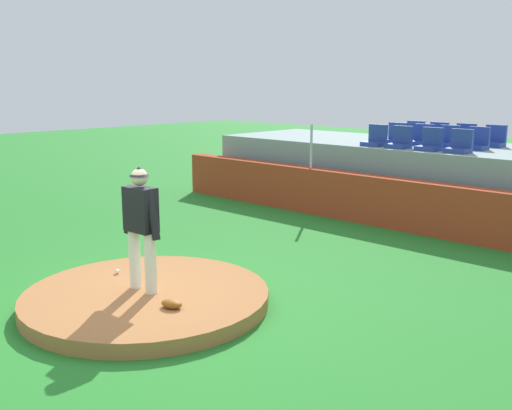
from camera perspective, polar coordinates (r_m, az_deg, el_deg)
ground_plane at (r=8.59m, az=-10.50°, el=-9.45°), size 60.00×60.00×0.00m
pitchers_mound at (r=8.55m, az=-10.53°, el=-8.82°), size 3.45×3.45×0.20m
pitcher at (r=8.27m, az=-11.07°, el=-1.40°), size 0.74×0.29×1.76m
baseball at (r=9.33m, az=-13.29°, el=-6.27°), size 0.07×0.07×0.07m
fielding_glove at (r=7.84m, az=-8.16°, el=-9.44°), size 0.34×0.26×0.11m
brick_barrier at (r=13.09m, az=12.65°, el=0.26°), size 12.56×0.40×1.08m
fence_post_left at (r=14.13m, az=5.36°, el=5.67°), size 0.06×0.06×1.04m
bleacher_platform at (r=14.95m, az=17.05°, el=2.47°), size 11.58×3.33×1.61m
stadium_chair_0 at (r=14.34m, az=11.48°, el=6.25°), size 0.48×0.44×0.50m
stadium_chair_1 at (r=13.99m, az=13.76°, el=6.02°), size 0.48×0.44×0.50m
stadium_chair_2 at (r=13.65m, az=16.50°, el=5.74°), size 0.48×0.44×0.50m
stadium_chair_3 at (r=13.37m, az=19.07°, el=5.47°), size 0.48×0.44×0.50m
stadium_chair_4 at (r=15.10m, az=13.31°, el=6.44°), size 0.48×0.44×0.50m
stadium_chair_5 at (r=14.77m, az=15.72°, el=6.20°), size 0.48×0.44×0.50m
stadium_chair_6 at (r=14.48m, az=18.01°, el=5.97°), size 0.48×0.44×0.50m
stadium_chair_7 at (r=14.17m, az=20.55°, el=5.69°), size 0.48×0.44×0.50m
stadium_chair_8 at (r=15.88m, az=15.00°, el=6.60°), size 0.48×0.44×0.50m
stadium_chair_9 at (r=15.54m, az=17.10°, el=6.38°), size 0.48×0.44×0.50m
stadium_chair_10 at (r=15.24m, az=19.47°, el=6.13°), size 0.48×0.44×0.50m
stadium_chair_11 at (r=14.96m, az=22.01°, el=5.86°), size 0.48×0.44×0.50m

